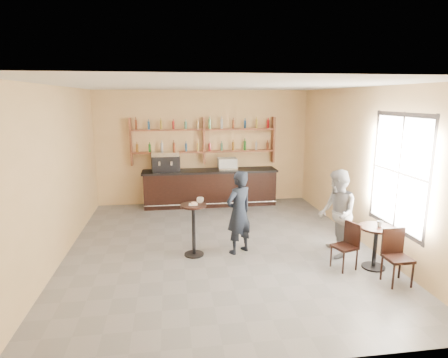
{
  "coord_description": "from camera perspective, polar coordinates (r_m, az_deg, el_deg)",
  "views": [
    {
      "loc": [
        -0.94,
        -7.08,
        2.96
      ],
      "look_at": [
        0.2,
        0.8,
        1.25
      ],
      "focal_mm": 30.0,
      "sensor_mm": 36.0,
      "label": 1
    }
  ],
  "objects": [
    {
      "name": "floor",
      "position": [
        7.73,
        -0.63,
        -10.39
      ],
      "size": [
        7.0,
        7.0,
        0.0
      ],
      "primitive_type": "plane",
      "color": "slate",
      "rests_on": "ground"
    },
    {
      "name": "ceiling",
      "position": [
        7.15,
        -0.69,
        14.04
      ],
      "size": [
        7.0,
        7.0,
        0.0
      ],
      "primitive_type": "plane",
      "rotation": [
        3.14,
        0.0,
        0.0
      ],
      "color": "white",
      "rests_on": "wall_back"
    },
    {
      "name": "wall_back",
      "position": [
        10.71,
        -3.13,
        4.81
      ],
      "size": [
        7.0,
        0.0,
        7.0
      ],
      "primitive_type": "plane",
      "rotation": [
        1.57,
        0.0,
        0.0
      ],
      "color": "#E0B87F",
      "rests_on": "floor"
    },
    {
      "name": "wall_front",
      "position": [
        3.94,
        6.11,
        -8.14
      ],
      "size": [
        7.0,
        0.0,
        7.0
      ],
      "primitive_type": "plane",
      "rotation": [
        -1.57,
        0.0,
        0.0
      ],
      "color": "#E0B87F",
      "rests_on": "floor"
    },
    {
      "name": "wall_left",
      "position": [
        7.5,
        -24.02,
        0.61
      ],
      "size": [
        0.0,
        7.0,
        7.0
      ],
      "primitive_type": "plane",
      "rotation": [
        1.57,
        0.0,
        1.57
      ],
      "color": "#E0B87F",
      "rests_on": "floor"
    },
    {
      "name": "wall_right",
      "position": [
        8.21,
        20.58,
        1.81
      ],
      "size": [
        0.0,
        7.0,
        7.0
      ],
      "primitive_type": "plane",
      "rotation": [
        1.57,
        0.0,
        -1.57
      ],
      "color": "#E0B87F",
      "rests_on": "floor"
    },
    {
      "name": "window_pane",
      "position": [
        7.18,
        25.13,
        0.86
      ],
      "size": [
        0.0,
        2.0,
        2.0
      ],
      "primitive_type": "plane",
      "rotation": [
        1.57,
        0.0,
        -1.57
      ],
      "color": "white",
      "rests_on": "wall_right"
    },
    {
      "name": "window_frame",
      "position": [
        7.18,
        25.09,
        0.86
      ],
      "size": [
        0.04,
        1.7,
        2.1
      ],
      "primitive_type": null,
      "color": "black",
      "rests_on": "wall_right"
    },
    {
      "name": "shelf_unit",
      "position": [
        10.55,
        -3.08,
        5.85
      ],
      "size": [
        4.0,
        0.26,
        1.4
      ],
      "primitive_type": null,
      "color": "brown",
      "rests_on": "wall_back"
    },
    {
      "name": "liquor_bottles",
      "position": [
        10.54,
        -3.09,
        6.77
      ],
      "size": [
        3.68,
        0.1,
        1.0
      ],
      "primitive_type": null,
      "color": "#8C5919",
      "rests_on": "shelf_unit"
    },
    {
      "name": "bar_counter",
      "position": [
        10.58,
        -2.14,
        -1.3
      ],
      "size": [
        3.75,
        0.73,
        1.01
      ],
      "primitive_type": null,
      "color": "black",
      "rests_on": "floor"
    },
    {
      "name": "espresso_machine",
      "position": [
        10.37,
        -8.91,
        2.65
      ],
      "size": [
        0.79,
        0.55,
        0.53
      ],
      "primitive_type": null,
      "rotation": [
        0.0,
        0.0,
        0.11
      ],
      "color": "black",
      "rests_on": "bar_counter"
    },
    {
      "name": "pastry_case",
      "position": [
        10.5,
        0.49,
        2.33
      ],
      "size": [
        0.54,
        0.43,
        0.32
      ],
      "primitive_type": null,
      "rotation": [
        0.0,
        0.0,
        0.01
      ],
      "color": "silver",
      "rests_on": "bar_counter"
    },
    {
      "name": "pedestal_table",
      "position": [
        7.23,
        -4.64,
        -7.77
      ],
      "size": [
        0.62,
        0.62,
        1.01
      ],
      "primitive_type": null,
      "rotation": [
        0.0,
        0.0,
        -0.3
      ],
      "color": "black",
      "rests_on": "floor"
    },
    {
      "name": "napkin",
      "position": [
        7.07,
        -4.71,
        -3.88
      ],
      "size": [
        0.18,
        0.18,
        0.0
      ],
      "primitive_type": "cube",
      "rotation": [
        0.0,
        0.0,
        -0.11
      ],
      "color": "white",
      "rests_on": "pedestal_table"
    },
    {
      "name": "donut",
      "position": [
        7.05,
        -4.62,
        -3.73
      ],
      "size": [
        0.15,
        0.15,
        0.04
      ],
      "primitive_type": "torus",
      "rotation": [
        0.0,
        0.0,
        -0.35
      ],
      "color": "#D1804C",
      "rests_on": "napkin"
    },
    {
      "name": "cup_pedestal",
      "position": [
        7.16,
        -3.65,
        -3.23
      ],
      "size": [
        0.16,
        0.16,
        0.11
      ],
      "primitive_type": "imported",
      "rotation": [
        0.0,
        0.0,
        0.26
      ],
      "color": "white",
      "rests_on": "pedestal_table"
    },
    {
      "name": "man_main",
      "position": [
        7.24,
        2.27,
        -5.11
      ],
      "size": [
        0.71,
        0.65,
        1.63
      ],
      "primitive_type": "imported",
      "rotation": [
        0.0,
        0.0,
        3.7
      ],
      "color": "black",
      "rests_on": "floor"
    },
    {
      "name": "cafe_table",
      "position": [
        7.24,
        22.02,
        -9.63
      ],
      "size": [
        0.72,
        0.72,
        0.77
      ],
      "primitive_type": null,
      "rotation": [
        0.0,
        0.0,
        0.21
      ],
      "color": "black",
      "rests_on": "floor"
    },
    {
      "name": "cup_cafe",
      "position": [
        7.12,
        22.65,
        -6.31
      ],
      "size": [
        0.11,
        0.11,
        0.1
      ],
      "primitive_type": "imported",
      "rotation": [
        0.0,
        0.0,
        0.08
      ],
      "color": "white",
      "rests_on": "cafe_table"
    },
    {
      "name": "chair_west",
      "position": [
        7.02,
        17.89,
        -9.73
      ],
      "size": [
        0.46,
        0.46,
        0.84
      ],
      "primitive_type": null,
      "rotation": [
        0.0,
        0.0,
        -1.26
      ],
      "color": "black",
      "rests_on": "floor"
    },
    {
      "name": "chair_south",
      "position": [
        6.78,
        24.99,
        -10.83
      ],
      "size": [
        0.39,
        0.39,
        0.9
      ],
      "primitive_type": null,
      "rotation": [
        0.0,
        0.0,
        0.01
      ],
      "color": "black",
      "rests_on": "floor"
    },
    {
      "name": "patron_second",
      "position": [
        7.42,
        16.81,
        -5.04
      ],
      "size": [
        0.78,
        0.92,
        1.67
      ],
      "primitive_type": "imported",
      "rotation": [
        0.0,
        0.0,
        -1.77
      ],
      "color": "gray",
      "rests_on": "floor"
    }
  ]
}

